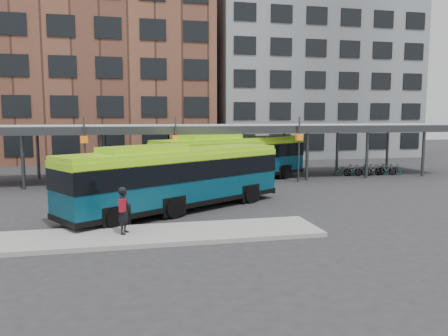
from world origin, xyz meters
TOP-DOWN VIEW (x-y plane):
  - ground at (0.00, 0.00)m, footprint 120.00×120.00m
  - boarding_island at (-5.50, -3.00)m, footprint 14.00×3.00m
  - canopy at (-0.06, 12.87)m, footprint 40.00×6.53m
  - building_brick at (-10.00, 32.00)m, footprint 26.00×14.00m
  - building_grey at (16.00, 32.00)m, footprint 24.00×14.00m
  - bus_front at (-3.80, 1.74)m, footprint 11.91×8.74m
  - bus_rear at (1.24, 10.55)m, footprint 12.60×8.70m
  - pedestrian at (-6.42, -2.88)m, footprint 0.63×0.79m
  - bike_rack at (13.08, 11.87)m, footprint 5.85×1.59m

SIDE VIEW (x-z plane):
  - ground at x=0.00m, z-range 0.00..0.00m
  - boarding_island at x=-5.50m, z-range 0.00..0.18m
  - bike_rack at x=13.08m, z-range -0.01..0.95m
  - pedestrian at x=-6.42m, z-range 0.19..2.06m
  - bus_front at x=-3.80m, z-range 0.07..3.48m
  - bus_rear at x=1.24m, z-range 0.07..3.63m
  - canopy at x=-0.06m, z-range 1.51..6.31m
  - building_grey at x=16.00m, z-range 0.00..20.00m
  - building_brick at x=-10.00m, z-range 0.00..22.00m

